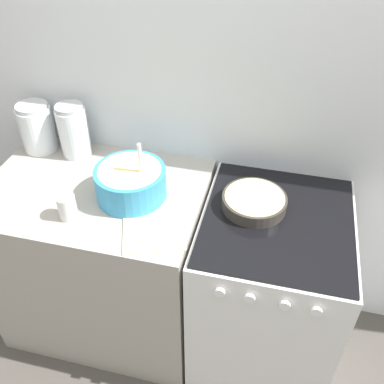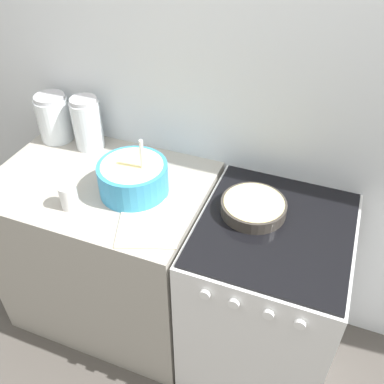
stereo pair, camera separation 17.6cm
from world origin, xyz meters
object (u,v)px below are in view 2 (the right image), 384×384
(mixing_bowl, at_px, (133,177))
(storage_jar_middle, at_px, (88,126))
(baking_pan, at_px, (253,207))
(stove, at_px, (264,297))
(tin_can, at_px, (69,197))
(storage_jar_left, at_px, (55,121))

(mixing_bowl, relative_size, storage_jar_middle, 1.15)
(baking_pan, bearing_deg, storage_jar_middle, 167.88)
(stove, bearing_deg, storage_jar_middle, 166.34)
(tin_can, bearing_deg, mixing_bowl, 42.77)
(storage_jar_middle, bearing_deg, mixing_bowl, -33.46)
(tin_can, bearing_deg, stove, 12.89)
(baking_pan, relative_size, storage_jar_middle, 1.04)
(stove, height_order, baking_pan, baking_pan)
(stove, height_order, storage_jar_middle, storage_jar_middle)
(mixing_bowl, distance_m, storage_jar_middle, 0.44)
(stove, height_order, storage_jar_left, storage_jar_left)
(mixing_bowl, xyz_separation_m, storage_jar_middle, (-0.37, 0.24, 0.03))
(baking_pan, height_order, storage_jar_middle, storage_jar_middle)
(storage_jar_middle, bearing_deg, storage_jar_left, 180.00)
(stove, relative_size, baking_pan, 3.39)
(storage_jar_left, relative_size, tin_can, 2.23)
(stove, bearing_deg, tin_can, -167.11)
(mixing_bowl, xyz_separation_m, baking_pan, (0.51, 0.05, -0.05))
(baking_pan, xyz_separation_m, tin_can, (-0.71, -0.24, 0.02))
(stove, distance_m, storage_jar_middle, 1.16)
(mixing_bowl, distance_m, baking_pan, 0.52)
(baking_pan, relative_size, storage_jar_left, 1.13)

